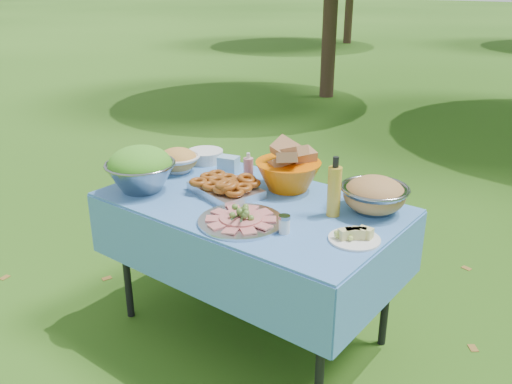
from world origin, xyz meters
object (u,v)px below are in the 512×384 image
picnic_table (251,268)px  pasta_bowl_steel (374,194)px  bread_bowl (288,168)px  salad_bowl (140,169)px  oil_bottle (334,187)px  charcuterie_platter (241,214)px  plate_stack (205,156)px

picnic_table → pasta_bowl_steel: bearing=26.0°
picnic_table → bread_bowl: bread_bowl is taller
salad_bowl → oil_bottle: oil_bottle is taller
oil_bottle → charcuterie_platter: bearing=-131.5°
charcuterie_platter → oil_bottle: size_ratio=1.37×
salad_bowl → picnic_table: bearing=23.0°
plate_stack → oil_bottle: oil_bottle is taller
salad_bowl → bread_bowl: (0.59, 0.48, -0.00)m
charcuterie_platter → plate_stack: bearing=143.0°
bread_bowl → charcuterie_platter: bread_bowl is taller
salad_bowl → oil_bottle: bearing=19.3°
salad_bowl → charcuterie_platter: salad_bowl is taller
salad_bowl → bread_bowl: salad_bowl is taller
plate_stack → oil_bottle: (1.00, -0.21, 0.11)m
picnic_table → plate_stack: plate_stack is taller
bread_bowl → pasta_bowl_steel: bearing=1.3°
salad_bowl → charcuterie_platter: 0.66m
bread_bowl → plate_stack: bearing=174.3°
pasta_bowl_steel → oil_bottle: size_ratio=1.11×
oil_bottle → salad_bowl: bearing=-160.7°
bread_bowl → pasta_bowl_steel: (0.48, 0.01, -0.03)m
bread_bowl → charcuterie_platter: size_ratio=0.87×
oil_bottle → plate_stack: bearing=168.0°
charcuterie_platter → oil_bottle: bearing=48.5°
plate_stack → salad_bowl: bearing=-84.5°
picnic_table → oil_bottle: (0.41, 0.10, 0.52)m
plate_stack → bread_bowl: bread_bowl is taller
plate_stack → charcuterie_platter: (0.71, -0.54, 0.01)m
picnic_table → pasta_bowl_steel: 0.75m
bread_bowl → oil_bottle: oil_bottle is taller
oil_bottle → bread_bowl: bearing=157.4°
picnic_table → plate_stack: (-0.59, 0.31, 0.42)m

